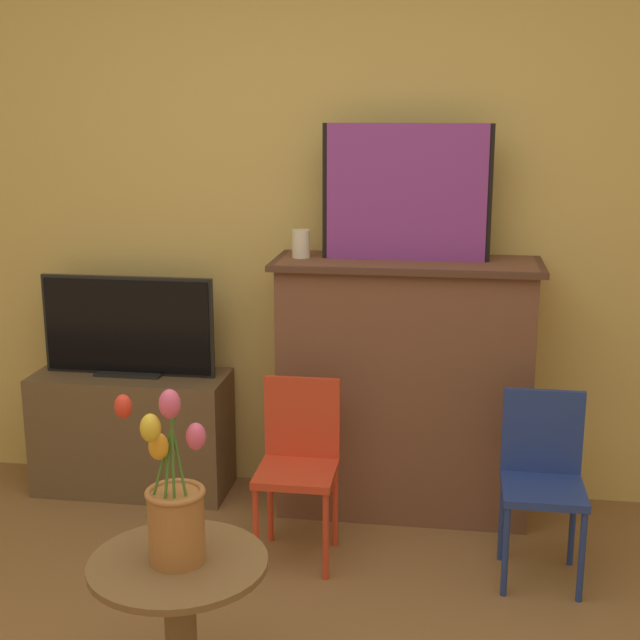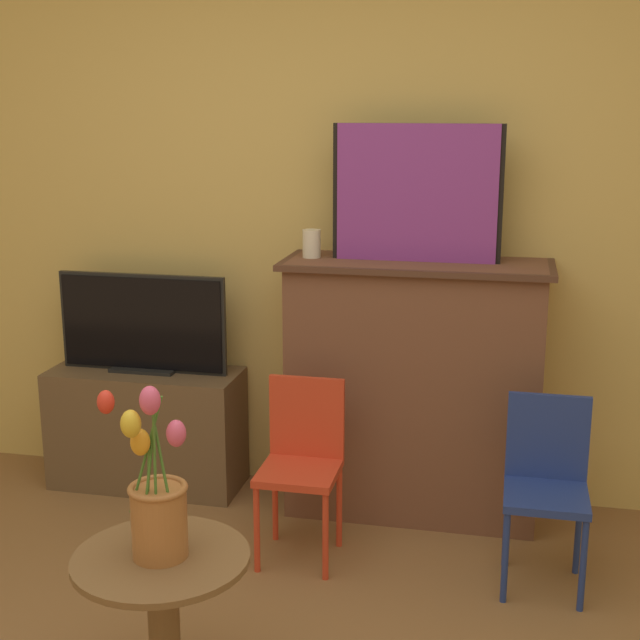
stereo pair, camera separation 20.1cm
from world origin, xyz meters
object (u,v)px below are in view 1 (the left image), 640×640
chair_red (299,456)px  chair_blue (542,472)px  tv_monitor (128,328)px  painting (406,193)px  vase_tulips (174,508)px

chair_red → chair_blue: (0.94, -0.02, 0.00)m
tv_monitor → chair_blue: size_ratio=1.12×
chair_blue → painting: bearing=137.9°
tv_monitor → chair_red: 1.07m
chair_red → chair_blue: bearing=-1.1°
tv_monitor → chair_blue: (1.81, -0.51, -0.37)m
painting → chair_blue: bearing=-42.1°
painting → chair_blue: painting is taller
painting → vase_tulips: size_ratio=1.35×
painting → chair_red: (-0.37, -0.49, -0.99)m
chair_blue → chair_red: bearing=178.9°
tv_monitor → painting: bearing=-0.2°
chair_red → painting: bearing=52.8°
tv_monitor → vase_tulips: (0.71, -1.56, -0.09)m
vase_tulips → painting: bearing=71.1°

